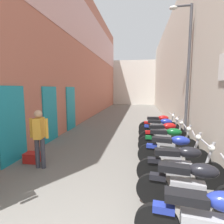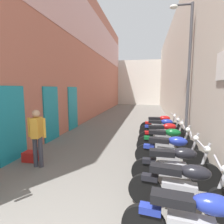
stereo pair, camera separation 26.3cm
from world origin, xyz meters
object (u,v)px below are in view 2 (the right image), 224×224
motorcycle_third (175,165)px  motorcycle_fifth (167,141)px  motorcycle_fourth (170,151)px  motorcycle_eighth (161,124)px  motorcycle_nearest (196,223)px  motorcycle_sixth (164,134)px  plastic_crate (32,156)px  motorcycle_second (183,186)px  motorcycle_seventh (162,129)px  street_lamp (187,66)px  pedestrian_mid_alley (37,134)px

motorcycle_third → motorcycle_fifth: (-0.00, 1.84, 0.00)m
motorcycle_fourth → motorcycle_fifth: (0.00, 0.92, 0.00)m
motorcycle_fourth → motorcycle_eighth: same height
motorcycle_nearest → motorcycle_fourth: 2.61m
motorcycle_fifth → motorcycle_sixth: size_ratio=1.01×
motorcycle_fourth → plastic_crate: size_ratio=4.18×
motorcycle_fourth → plastic_crate: 3.96m
motorcycle_second → motorcycle_eighth: (0.00, 5.37, 0.00)m
motorcycle_seventh → motorcycle_nearest: bearing=-90.0°
motorcycle_third → street_lamp: size_ratio=0.37×
motorcycle_sixth → pedestrian_mid_alley: bearing=-146.7°
motorcycle_eighth → pedestrian_mid_alley: pedestrian_mid_alley is taller
motorcycle_sixth → street_lamp: size_ratio=0.37×
motorcycle_third → pedestrian_mid_alley: pedestrian_mid_alley is taller
motorcycle_nearest → plastic_crate: (-3.93, 2.40, -0.36)m
motorcycle_nearest → motorcycle_fifth: (0.00, 3.53, 0.00)m
motorcycle_fourth → motorcycle_fifth: size_ratio=0.99×
pedestrian_mid_alley → motorcycle_fourth: bearing=8.6°
motorcycle_sixth → motorcycle_seventh: bearing=90.0°
motorcycle_sixth → plastic_crate: motorcycle_sixth is taller
street_lamp → pedestrian_mid_alley: bearing=-147.8°
motorcycle_nearest → motorcycle_second: same height
motorcycle_second → motorcycle_nearest: bearing=-90.0°
pedestrian_mid_alley → street_lamp: bearing=32.2°
motorcycle_nearest → motorcycle_third: same height
motorcycle_third → motorcycle_fourth: 0.93m
motorcycle_fourth → pedestrian_mid_alley: pedestrian_mid_alley is taller
plastic_crate → motorcycle_third: bearing=-10.2°
plastic_crate → motorcycle_fifth: bearing=16.1°
motorcycle_second → street_lamp: street_lamp is taller
motorcycle_sixth → street_lamp: (0.70, 0.35, 2.40)m
motorcycle_third → plastic_crate: (-3.93, 0.71, -0.36)m
street_lamp → motorcycle_second: bearing=-100.3°
pedestrian_mid_alley → street_lamp: (4.21, 2.64, 1.99)m
motorcycle_third → motorcycle_eighth: size_ratio=1.00×
motorcycle_fifth → pedestrian_mid_alley: bearing=-157.6°
motorcycle_fifth → motorcycle_sixth: (-0.00, 0.85, 0.00)m
motorcycle_eighth → street_lamp: street_lamp is taller
motorcycle_third → motorcycle_seventh: same height
plastic_crate → motorcycle_fourth: bearing=3.2°
motorcycle_fourth → motorcycle_fifth: same height
motorcycle_eighth → pedestrian_mid_alley: 5.43m
motorcycle_fifth → plastic_crate: bearing=-163.9°
motorcycle_nearest → motorcycle_third: bearing=90.0°
motorcycle_eighth → motorcycle_second: bearing=-90.0°
motorcycle_fourth → street_lamp: bearing=71.6°
street_lamp → motorcycle_fifth: bearing=-120.5°
motorcycle_seventh → pedestrian_mid_alley: 4.79m
motorcycle_third → motorcycle_seventh: (-0.00, 3.64, 0.00)m
motorcycle_sixth → street_lamp: bearing=26.3°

